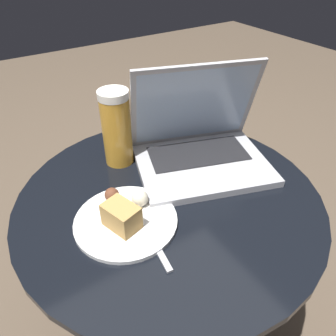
# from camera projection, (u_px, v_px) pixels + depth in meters

# --- Properties ---
(ground_plane) EXTENTS (6.00, 6.00, 0.00)m
(ground_plane) POSITION_uv_depth(u_px,v_px,m) (169.00, 318.00, 1.07)
(ground_plane) COLOR brown
(table) EXTENTS (0.69, 0.69, 0.54)m
(table) POSITION_uv_depth(u_px,v_px,m) (169.00, 236.00, 0.84)
(table) COLOR #515156
(table) RESTS_ON ground_plane
(laptop) EXTENTS (0.39, 0.34, 0.25)m
(laptop) POSITION_uv_depth(u_px,v_px,m) (200.00, 144.00, 0.83)
(laptop) COLOR #B2B2B7
(laptop) RESTS_ON table
(beer_glass) EXTENTS (0.07, 0.07, 0.20)m
(beer_glass) POSITION_uv_depth(u_px,v_px,m) (117.00, 128.00, 0.80)
(beer_glass) COLOR gold
(beer_glass) RESTS_ON table
(snack_plate) EXTENTS (0.21, 0.21, 0.06)m
(snack_plate) POSITION_uv_depth(u_px,v_px,m) (125.00, 217.00, 0.68)
(snack_plate) COLOR white
(snack_plate) RESTS_ON table
(fork) EXTENTS (0.04, 0.16, 0.00)m
(fork) POSITION_uv_depth(u_px,v_px,m) (150.00, 235.00, 0.65)
(fork) COLOR #B2B2B7
(fork) RESTS_ON table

